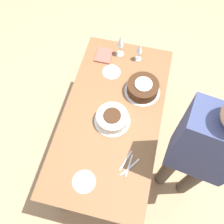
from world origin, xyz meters
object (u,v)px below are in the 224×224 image
at_px(cake_center_white, 112,118).
at_px(wine_glass_near, 120,42).
at_px(wine_glass_far, 140,49).
at_px(cake_front_chocolate, 143,88).
at_px(person_cutting, 202,153).

distance_m(cake_center_white, wine_glass_near, 0.68).
height_order(cake_center_white, wine_glass_far, wine_glass_far).
bearing_deg(wine_glass_far, cake_center_white, 172.71).
distance_m(cake_center_white, wine_glass_far, 0.66).
relative_size(cake_front_chocolate, person_cutting, 0.19).
bearing_deg(wine_glass_far, person_cutting, -146.45).
bearing_deg(person_cutting, cake_front_chocolate, -39.24).
bearing_deg(cake_front_chocolate, wine_glass_far, 16.46).
distance_m(wine_glass_near, person_cutting, 1.13).
bearing_deg(person_cutting, cake_center_white, -7.71).
relative_size(cake_front_chocolate, wine_glass_far, 1.56).
xyz_separation_m(cake_front_chocolate, wine_glass_far, (0.33, 0.10, 0.08)).
distance_m(cake_front_chocolate, wine_glass_near, 0.45).
bearing_deg(person_cutting, wine_glass_near, -40.80).
height_order(cake_front_chocolate, wine_glass_near, wine_glass_near).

